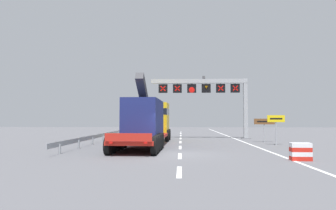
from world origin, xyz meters
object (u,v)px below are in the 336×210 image
object	(u,v)px
overhead_lane_gantry	(210,90)
heavy_haul_truck_red	(149,120)
exit_sign_yellow	(276,123)
crash_barrier_striped	(301,152)
tourist_info_sign_brown	(264,124)

from	to	relation	value
overhead_lane_gantry	heavy_haul_truck_red	distance (m)	9.73
heavy_haul_truck_red	exit_sign_yellow	distance (m)	10.35
heavy_haul_truck_red	exit_sign_yellow	xyz separation A→B (m)	(10.35, -0.29, -0.17)
exit_sign_yellow	crash_barrier_striped	bearing A→B (deg)	-100.06
crash_barrier_striped	overhead_lane_gantry	bearing A→B (deg)	100.33
heavy_haul_truck_red	tourist_info_sign_brown	bearing A→B (deg)	13.79
overhead_lane_gantry	exit_sign_yellow	distance (m)	9.30
overhead_lane_gantry	exit_sign_yellow	xyz separation A→B (m)	(4.53, -7.42, -3.32)
overhead_lane_gantry	crash_barrier_striped	world-z (taller)	overhead_lane_gantry
tourist_info_sign_brown	overhead_lane_gantry	bearing A→B (deg)	133.36
overhead_lane_gantry	crash_barrier_striped	size ratio (longest dim) A/B	10.34
overhead_lane_gantry	heavy_haul_truck_red	bearing A→B (deg)	-129.22
exit_sign_yellow	crash_barrier_striped	xyz separation A→B (m)	(-1.57, -8.83, -1.37)
exit_sign_yellow	tourist_info_sign_brown	xyz separation A→B (m)	(-0.16, 2.79, -0.16)
heavy_haul_truck_red	exit_sign_yellow	size ratio (longest dim) A/B	5.86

